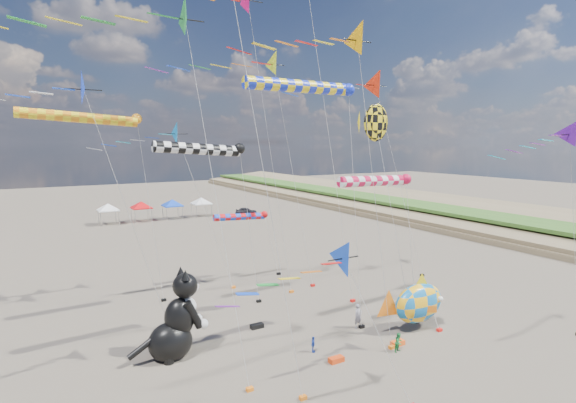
# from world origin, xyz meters

# --- Properties ---
(delta_kite_0) EXTENTS (10.28, 2.10, 16.59)m
(delta_kite_0) POSITION_xyz_m (-13.74, 14.42, 15.24)
(delta_kite_0) COLOR blue
(delta_kite_0) RESTS_ON ground
(delta_kite_2) EXTENTS (13.03, 2.73, 18.94)m
(delta_kite_2) POSITION_xyz_m (10.33, 16.18, 17.34)
(delta_kite_2) COLOR red
(delta_kite_2) RESTS_ON ground
(delta_kite_3) EXTENTS (10.08, 2.05, 19.34)m
(delta_kite_3) POSITION_xyz_m (-10.91, 6.51, 17.96)
(delta_kite_3) COLOR green
(delta_kite_3) RESTS_ON ground
(delta_kite_4) EXTENTS (16.48, 2.71, 24.26)m
(delta_kite_4) POSITION_xyz_m (-3.69, 18.44, 22.62)
(delta_kite_4) COLOR #F60B65
(delta_kite_4) RESTS_ON ground
(delta_kite_5) EXTENTS (12.81, 2.24, 20.08)m
(delta_kite_5) POSITION_xyz_m (0.07, 18.93, 18.62)
(delta_kite_5) COLOR #CFE820
(delta_kite_5) RESTS_ON ground
(delta_kite_6) EXTENTS (10.09, 1.70, 14.01)m
(delta_kite_6) POSITION_xyz_m (9.42, 1.54, 12.75)
(delta_kite_6) COLOR #591596
(delta_kite_6) RESTS_ON ground
(delta_kite_7) EXTENTS (9.18, 2.04, 19.03)m
(delta_kite_7) POSITION_xyz_m (-1.06, 6.36, 17.67)
(delta_kite_7) COLOR #FFAC0A
(delta_kite_7) RESTS_ON ground
(delta_kite_9) EXTENTS (9.98, 2.05, 14.44)m
(delta_kite_9) POSITION_xyz_m (-6.07, 21.99, 13.10)
(delta_kite_9) COLOR #0F84D1
(delta_kite_9) RESTS_ON ground
(delta_kite_10) EXTENTS (7.89, 1.84, 8.52)m
(delta_kite_10) POSITION_xyz_m (-4.37, 1.18, 7.27)
(delta_kite_10) COLOR blue
(delta_kite_10) RESTS_ON ground
(windsock_0) EXTENTS (8.07, 0.83, 12.61)m
(windsock_0) POSITION_xyz_m (-5.56, 17.78, 12.13)
(windsock_0) COLOR black
(windsock_0) RESTS_ON ground
(windsock_1) EXTENTS (8.89, 0.78, 16.30)m
(windsock_1) POSITION_xyz_m (-2.12, 9.74, 15.83)
(windsock_1) COLOR #142BD1
(windsock_1) RESTS_ON ground
(windsock_2) EXTENTS (7.29, 0.70, 10.60)m
(windsock_2) POSITION_xyz_m (2.59, 8.51, 10.17)
(windsock_2) COLOR red
(windsock_2) RESTS_ON ground
(windsock_3) EXTENTS (9.51, 0.77, 14.77)m
(windsock_3) POSITION_xyz_m (-12.76, 21.89, 14.32)
(windsock_3) COLOR orange
(windsock_3) RESTS_ON ground
(windsock_4) EXTENTS (6.68, 0.66, 6.33)m
(windsock_4) POSITION_xyz_m (0.10, 23.54, 5.95)
(windsock_4) COLOR red
(windsock_4) RESTS_ON ground
(angelfish_kite) EXTENTS (3.74, 3.02, 15.36)m
(angelfish_kite) POSITION_xyz_m (4.72, 11.46, 13.92)
(angelfish_kite) COLOR yellow
(angelfish_kite) RESTS_ON ground
(cat_inflatable) EXTENTS (3.99, 2.04, 5.34)m
(cat_inflatable) POSITION_xyz_m (-9.66, 12.10, 2.67)
(cat_inflatable) COLOR black
(cat_inflatable) RESTS_ON ground
(fish_inflatable) EXTENTS (5.46, 2.40, 3.94)m
(fish_inflatable) POSITION_xyz_m (5.69, 7.65, 1.87)
(fish_inflatable) COLOR #126DB5
(fish_inflatable) RESTS_ON ground
(person_adult) EXTENTS (0.64, 0.44, 1.68)m
(person_adult) POSITION_xyz_m (2.38, 9.92, 0.84)
(person_adult) COLOR gray
(person_adult) RESTS_ON ground
(child_green) EXTENTS (0.66, 0.56, 1.19)m
(child_green) POSITION_xyz_m (2.24, 5.86, 0.59)
(child_green) COLOR #208D3F
(child_green) RESTS_ON ground
(child_blue) EXTENTS (0.56, 0.59, 0.98)m
(child_blue) POSITION_xyz_m (-2.29, 8.45, 0.49)
(child_blue) COLOR #2444B0
(child_blue) RESTS_ON ground
(kite_bag_0) EXTENTS (0.90, 0.44, 0.30)m
(kite_bag_0) POSITION_xyz_m (-3.66, 13.36, 0.15)
(kite_bag_0) COLOR black
(kite_bag_0) RESTS_ON ground
(kite_bag_1) EXTENTS (0.90, 0.44, 0.30)m
(kite_bag_1) POSITION_xyz_m (2.81, 6.53, 0.15)
(kite_bag_1) COLOR #FF5715
(kite_bag_1) RESTS_ON ground
(kite_bag_2) EXTENTS (0.90, 0.44, 0.30)m
(kite_bag_2) POSITION_xyz_m (-1.82, 6.73, 0.15)
(kite_bag_2) COLOR red
(kite_bag_2) RESTS_ON ground
(tent_row) EXTENTS (19.20, 4.20, 3.80)m
(tent_row) POSITION_xyz_m (1.50, 60.00, 3.15)
(tent_row) COLOR white
(tent_row) RESTS_ON ground
(parked_car) EXTENTS (3.99, 3.12, 1.27)m
(parked_car) POSITION_xyz_m (16.47, 58.00, 0.64)
(parked_car) COLOR #26262D
(parked_car) RESTS_ON ground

